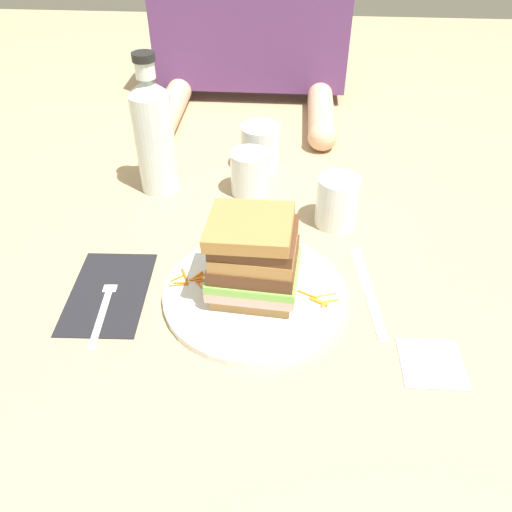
% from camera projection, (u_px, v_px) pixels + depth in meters
% --- Properties ---
extents(ground_plane, '(3.00, 3.00, 0.00)m').
position_uv_depth(ground_plane, '(244.00, 288.00, 0.77)').
color(ground_plane, tan).
extents(main_plate, '(0.27, 0.27, 0.01)m').
position_uv_depth(main_plate, '(254.00, 293.00, 0.75)').
color(main_plate, white).
rests_on(main_plate, ground_plane).
extents(sandwich, '(0.13, 0.12, 0.13)m').
position_uv_depth(sandwich, '(254.00, 258.00, 0.71)').
color(sandwich, '#A87A42').
rests_on(sandwich, main_plate).
extents(carrot_shred_0, '(0.03, 0.01, 0.00)m').
position_uv_depth(carrot_shred_0, '(179.00, 285.00, 0.75)').
color(carrot_shred_0, orange).
rests_on(carrot_shred_0, main_plate).
extents(carrot_shred_1, '(0.03, 0.03, 0.00)m').
position_uv_depth(carrot_shred_1, '(202.00, 275.00, 0.77)').
color(carrot_shred_1, orange).
rests_on(carrot_shred_1, main_plate).
extents(carrot_shred_2, '(0.02, 0.01, 0.00)m').
position_uv_depth(carrot_shred_2, '(196.00, 278.00, 0.76)').
color(carrot_shred_2, orange).
rests_on(carrot_shred_2, main_plate).
extents(carrot_shred_3, '(0.02, 0.02, 0.00)m').
position_uv_depth(carrot_shred_3, '(177.00, 280.00, 0.76)').
color(carrot_shred_3, orange).
rests_on(carrot_shred_3, main_plate).
extents(carrot_shred_4, '(0.02, 0.00, 0.00)m').
position_uv_depth(carrot_shred_4, '(181.00, 283.00, 0.76)').
color(carrot_shred_4, orange).
rests_on(carrot_shred_4, main_plate).
extents(carrot_shred_5, '(0.01, 0.02, 0.00)m').
position_uv_depth(carrot_shred_5, '(198.00, 275.00, 0.77)').
color(carrot_shred_5, orange).
rests_on(carrot_shred_5, main_plate).
extents(carrot_shred_6, '(0.02, 0.02, 0.00)m').
position_uv_depth(carrot_shred_6, '(199.00, 284.00, 0.75)').
color(carrot_shred_6, orange).
rests_on(carrot_shred_6, main_plate).
extents(carrot_shred_7, '(0.03, 0.02, 0.00)m').
position_uv_depth(carrot_shred_7, '(206.00, 280.00, 0.76)').
color(carrot_shred_7, orange).
rests_on(carrot_shred_7, main_plate).
extents(carrot_shred_8, '(0.01, 0.03, 0.00)m').
position_uv_depth(carrot_shred_8, '(184.00, 275.00, 0.77)').
color(carrot_shred_8, orange).
rests_on(carrot_shred_8, main_plate).
extents(carrot_shred_9, '(0.03, 0.01, 0.00)m').
position_uv_depth(carrot_shred_9, '(318.00, 300.00, 0.73)').
color(carrot_shred_9, orange).
rests_on(carrot_shred_9, main_plate).
extents(carrot_shred_10, '(0.03, 0.02, 0.00)m').
position_uv_depth(carrot_shred_10, '(307.00, 294.00, 0.74)').
color(carrot_shred_10, orange).
rests_on(carrot_shred_10, main_plate).
extents(carrot_shred_11, '(0.03, 0.02, 0.00)m').
position_uv_depth(carrot_shred_11, '(319.00, 302.00, 0.73)').
color(carrot_shred_11, orange).
rests_on(carrot_shred_11, main_plate).
extents(carrot_shred_12, '(0.02, 0.02, 0.00)m').
position_uv_depth(carrot_shred_12, '(326.00, 304.00, 0.72)').
color(carrot_shred_12, orange).
rests_on(carrot_shred_12, main_plate).
extents(carrot_shred_13, '(0.03, 0.01, 0.00)m').
position_uv_depth(carrot_shred_13, '(329.00, 301.00, 0.73)').
color(carrot_shred_13, orange).
rests_on(carrot_shred_13, main_plate).
extents(carrot_shred_14, '(0.03, 0.01, 0.00)m').
position_uv_depth(carrot_shred_14, '(326.00, 295.00, 0.74)').
color(carrot_shred_14, orange).
rests_on(carrot_shred_14, main_plate).
extents(napkin_dark, '(0.12, 0.18, 0.00)m').
position_uv_depth(napkin_dark, '(109.00, 292.00, 0.76)').
color(napkin_dark, black).
rests_on(napkin_dark, ground_plane).
extents(fork, '(0.03, 0.17, 0.00)m').
position_uv_depth(fork, '(105.00, 301.00, 0.74)').
color(fork, silver).
rests_on(fork, napkin_dark).
extents(knife, '(0.04, 0.20, 0.00)m').
position_uv_depth(knife, '(369.00, 293.00, 0.76)').
color(knife, silver).
rests_on(knife, ground_plane).
extents(juice_glass, '(0.07, 0.07, 0.09)m').
position_uv_depth(juice_glass, '(337.00, 204.00, 0.87)').
color(juice_glass, white).
rests_on(juice_glass, ground_plane).
extents(water_bottle, '(0.07, 0.07, 0.25)m').
position_uv_depth(water_bottle, '(154.00, 134.00, 0.91)').
color(water_bottle, silver).
rests_on(water_bottle, ground_plane).
extents(empty_tumbler_0, '(0.07, 0.07, 0.08)m').
position_uv_depth(empty_tumbler_0, '(250.00, 173.00, 0.95)').
color(empty_tumbler_0, silver).
rests_on(empty_tumbler_0, ground_plane).
extents(empty_tumbler_1, '(0.08, 0.08, 0.09)m').
position_uv_depth(empty_tumbler_1, '(260.00, 148.00, 1.01)').
color(empty_tumbler_1, silver).
rests_on(empty_tumbler_1, ground_plane).
extents(napkin_pink, '(0.08, 0.08, 0.00)m').
position_uv_depth(napkin_pink, '(432.00, 363.00, 0.66)').
color(napkin_pink, pink).
rests_on(napkin_pink, ground_plane).
extents(diner_across, '(0.47, 0.40, 0.50)m').
position_uv_depth(diner_across, '(250.00, 4.00, 1.18)').
color(diner_across, '#DBAD89').
rests_on(diner_across, ground_plane).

